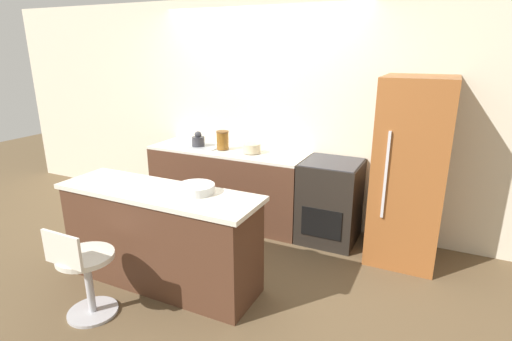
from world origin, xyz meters
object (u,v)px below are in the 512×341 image
Objects in this scene: refrigerator at (410,172)px; stool_chair at (85,273)px; mixing_bowl at (252,148)px; oven_range at (330,201)px; kettle at (198,140)px.

refrigerator is 3.02m from stool_chair.
oven_range is at bearing 1.79° from mixing_bowl.
mixing_bowl is (0.73, 0.00, -0.02)m from kettle.
refrigerator is 9.80× the size of kettle.
mixing_bowl is (-0.94, -0.03, 0.50)m from oven_range.
mixing_bowl is (0.41, 2.10, 0.57)m from stool_chair.
oven_range is 4.87× the size of kettle.
oven_range is 0.90m from refrigerator.
stool_chair is 2.21m from mixing_bowl.
stool_chair is 3.84× the size of mixing_bowl.
refrigerator is at bearing -0.44° from kettle.
kettle is at bearing 179.56° from refrigerator.
oven_range is at bearing 57.79° from stool_chair.
refrigerator is at bearing 44.49° from stool_chair.
oven_range is 1.06m from mixing_bowl.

